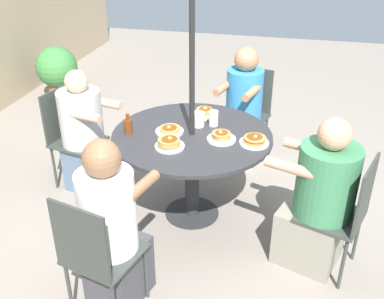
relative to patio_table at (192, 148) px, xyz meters
The scene contains 20 objects.
ground_plane 0.63m from the patio_table, ahead, with size 12.00×12.00×0.00m, color gray.
patio_table is the anchor object (origin of this frame).
umbrella_pole 0.41m from the patio_table, ahead, with size 0.04×0.04×2.08m, color black.
patio_chair_north 1.21m from the patio_table, 165.57° to the left, with size 0.49×0.49×0.89m.
diner_north 1.04m from the patio_table, 165.57° to the left, with size 0.52×0.43×1.17m.
patio_chair_east 1.21m from the patio_table, 109.36° to the right, with size 0.51×0.51×0.89m.
diner_east 1.03m from the patio_table, 109.36° to the right, with size 0.54×0.62×1.14m.
patio_chair_south 1.21m from the patio_table, 14.67° to the right, with size 0.49×0.49×0.89m.
diner_south 1.04m from the patio_table, 14.67° to the right, with size 0.55×0.45×1.16m.
patio_chair_west 1.21m from the patio_table, 78.28° to the left, with size 0.47×0.47×0.89m.
diner_west 1.04m from the patio_table, 78.28° to the left, with size 0.44×0.53×1.10m.
pancake_plate_a 0.39m from the patio_table, ahead, with size 0.22×0.22×0.07m.
pancake_plate_b 0.31m from the patio_table, 156.46° to the left, with size 0.22×0.22×0.08m.
pancake_plate_c 0.50m from the patio_table, 96.20° to the right, with size 0.22×0.22×0.07m.
pancake_plate_d 0.22m from the patio_table, 94.19° to the left, with size 0.22×0.22×0.05m.
pancake_plate_e 0.28m from the patio_table, 101.65° to the right, with size 0.22×0.22×0.07m.
syrup_bottle 0.52m from the patio_table, 100.47° to the left, with size 0.09×0.07×0.15m.
coffee_cup 0.23m from the patio_table, ahead, with size 0.09×0.09×0.11m.
drinking_glass_a 0.29m from the patio_table, 34.27° to the right, with size 0.07×0.07×0.12m, color silver.
potted_shrub 3.16m from the patio_table, 47.74° to the left, with size 0.54×0.54×0.70m.
Camera 1 is at (-2.98, -0.72, 2.27)m, focal length 42.00 mm.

